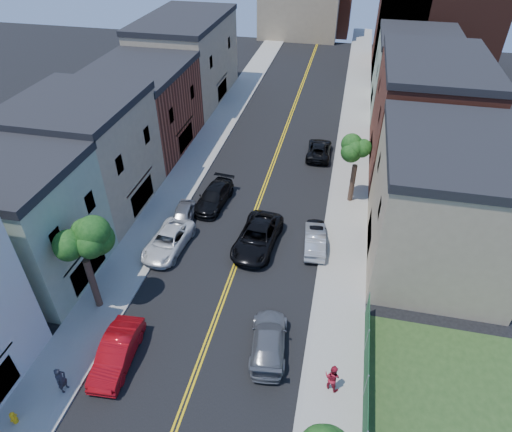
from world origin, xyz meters
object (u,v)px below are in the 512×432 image
Objects in this scene: silver_car_right at (315,240)px; dark_car_right_far at (319,149)px; red_sedan at (117,352)px; black_car_left at (214,197)px; pedestrian_left at (61,380)px; pedestrian_right at (332,377)px; fire_hydrant at (13,417)px; grey_car_left at (183,217)px; grey_car_right at (269,341)px; black_car_right at (316,233)px; black_suv_lane at (257,237)px; white_pickup at (168,241)px.

silver_car_right is 0.87× the size of dark_car_right_far.
red_sedan is 16.28m from silver_car_right.
pedestrian_left is (-2.90, -19.07, 0.26)m from black_car_left.
pedestrian_right reaches higher than dark_car_right_far.
grey_car_left is at bearing 81.43° from fire_hydrant.
grey_car_right is 2.79× the size of pedestrian_right.
black_suv_lane is at bearing 13.70° from black_car_right.
pedestrian_left reaches higher than fire_hydrant.
pedestrian_left is (-11.05, -29.81, 0.34)m from dark_car_right_far.
black_suv_lane reaches higher than grey_car_left.
black_car_left is 15.85m from grey_car_right.
grey_car_left is 2.30× the size of pedestrian_right.
white_pickup is 1.00× the size of black_car_left.
grey_car_left reaches higher than dark_car_right_far.
pedestrian_right reaches higher than black_car_left.
silver_car_right is at bearing 46.96° from red_sedan.
grey_car_right is at bearing -1.09° from pedestrian_right.
black_suv_lane is (6.62, -1.42, 0.14)m from grey_car_left.
grey_car_right is 6.23× the size of fire_hydrant.
white_pickup is 0.87× the size of black_suv_lane.
red_sedan is 0.80× the size of black_suv_lane.
black_suv_lane reaches higher than fire_hydrant.
grey_car_right is at bearing 87.86° from dark_car_right_far.
white_pickup is 2.94× the size of pedestrian_right.
pedestrian_left is at bearing 45.18° from silver_car_right.
black_car_left is at bearing 0.01° from pedestrian_left.
black_car_right is (10.18, 13.63, -0.16)m from red_sedan.
black_suv_lane is (-2.68, 9.20, 0.12)m from grey_car_right.
dark_car_right_far is 31.79m from pedestrian_left.
grey_car_right reaches higher than black_car_right.
grey_car_right is 2.87× the size of pedestrian_left.
dark_car_right_far reaches higher than black_car_right.
white_pickup is 3.22m from grey_car_left.
red_sedan is at bearing 45.36° from silver_car_right.
silver_car_right reaches higher than black_car_right.
fire_hydrant is at bearing -131.58° from red_sedan.
pedestrian_left is (-12.20, -15.12, 0.31)m from silver_car_right.
grey_car_right is 0.83× the size of black_suv_lane.
white_pickup is at bearing -160.09° from black_suv_lane.
black_suv_lane reaches higher than black_car_left.
grey_car_left is at bearing -9.35° from silver_car_right.
grey_car_left is 0.83× the size of dark_car_right_far.
fire_hydrant is (-12.01, -7.38, -0.17)m from grey_car_right.
black_car_right is at bearing -55.75° from pedestrian_right.
dark_car_right_far is (-1.15, 14.68, -0.02)m from silver_car_right.
pedestrian_right is at bearing 94.62° from silver_car_right.
black_car_left reaches higher than white_pickup.
black_car_left is 3.04× the size of pedestrian_left.
pedestrian_right is (2.20, -11.83, 0.34)m from silver_car_right.
red_sedan is 10.18m from white_pickup.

